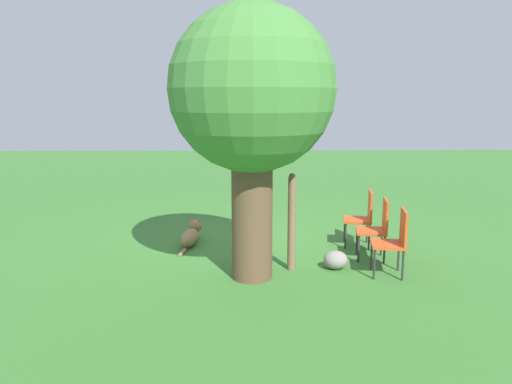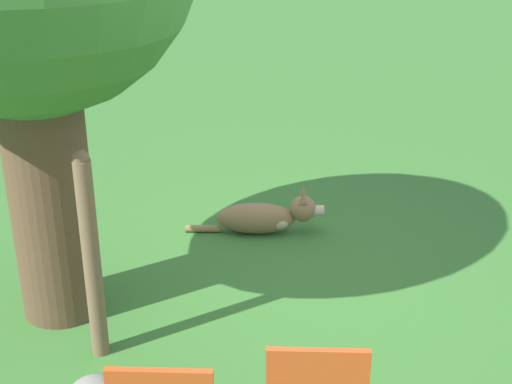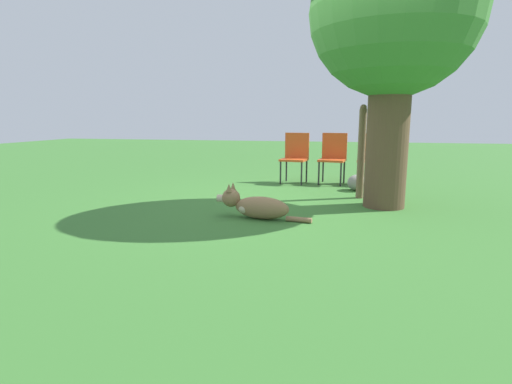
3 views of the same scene
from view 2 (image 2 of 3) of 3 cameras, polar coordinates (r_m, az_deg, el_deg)
ground_plane at (r=5.11m, az=-4.16°, el=-8.11°), size 30.00×30.00×0.00m
dog at (r=5.87m, az=0.89°, el=-1.98°), size 0.34×1.14×0.40m
fence_post at (r=4.28m, az=-13.04°, el=-5.05°), size 0.10×0.10×1.34m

